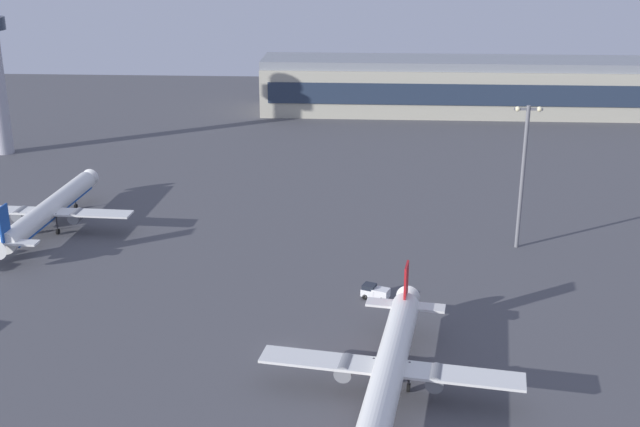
# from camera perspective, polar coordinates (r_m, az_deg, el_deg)

# --- Properties ---
(ground_plane) EXTENTS (416.00, 416.00, 0.00)m
(ground_plane) POSITION_cam_1_polar(r_m,az_deg,el_deg) (108.21, -2.59, -9.91)
(ground_plane) COLOR #4C4C51
(terminal_building) EXTENTS (126.45, 22.40, 16.40)m
(terminal_building) POSITION_cam_1_polar(r_m,az_deg,el_deg) (248.85, 10.76, 8.88)
(terminal_building) COLOR #B2AD99
(terminal_building) RESTS_ON ground
(airplane_terminal_side) EXTENTS (31.93, 40.86, 10.50)m
(airplane_terminal_side) POSITION_cam_1_polar(r_m,az_deg,el_deg) (97.20, 4.97, -10.98)
(airplane_terminal_side) COLOR silver
(airplane_terminal_side) RESTS_ON ground
(airplane_mid_apron) EXTENTS (31.71, 40.75, 10.45)m
(airplane_mid_apron) POSITION_cam_1_polar(r_m,az_deg,el_deg) (156.74, -18.74, 0.23)
(airplane_mid_apron) COLOR silver
(airplane_mid_apron) RESTS_ON ground
(maintenance_van) EXTENTS (4.57, 3.33, 2.25)m
(maintenance_van) POSITION_cam_1_polar(r_m,az_deg,el_deg) (122.53, 3.93, -5.59)
(maintenance_van) COLOR white
(maintenance_van) RESTS_ON ground
(apron_light_east) EXTENTS (4.80, 0.90, 25.44)m
(apron_light_east) POSITION_cam_1_polar(r_m,az_deg,el_deg) (141.54, 14.28, 3.15)
(apron_light_east) COLOR slate
(apron_light_east) RESTS_ON ground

